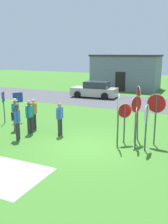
{
  "coord_description": "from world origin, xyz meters",
  "views": [
    {
      "loc": [
        4.45,
        -9.84,
        4.16
      ],
      "look_at": [
        -0.68,
        1.21,
        1.3
      ],
      "focal_mm": 40.7,
      "sensor_mm": 36.0,
      "label": 1
    }
  ],
  "objects_px": {
    "person_with_sunhat": "(17,120)",
    "person_in_dark_shirt": "(60,117)",
    "stop_sign_rear_right": "(118,111)",
    "stop_sign_nearest": "(136,121)",
    "parked_car_on_street": "(95,90)",
    "info_panel_leftmost": "(18,102)",
    "stop_sign_low_front": "(138,104)",
    "person_in_teal": "(15,112)",
    "person_on_left": "(34,112)",
    "stop_sign_leaning_right": "(156,110)",
    "stop_sign_center_cluster": "(146,119)",
    "stop_sign_far_back": "(136,111)",
    "info_panel_middle": "(3,102)",
    "person_near_signs": "(29,115)",
    "stop_sign_rear_left": "(125,116)"
  },
  "relations": [
    {
      "from": "stop_sign_rear_left",
      "to": "stop_sign_low_front",
      "type": "bearing_deg",
      "value": 59.17
    },
    {
      "from": "person_in_dark_shirt",
      "to": "stop_sign_center_cluster",
      "type": "bearing_deg",
      "value": -3.92
    },
    {
      "from": "person_with_sunhat",
      "to": "person_near_signs",
      "type": "bearing_deg",
      "value": 93.61
    },
    {
      "from": "stop_sign_far_back",
      "to": "stop_sign_rear_right",
      "type": "xyz_separation_m",
      "value": [
        -0.58,
        -0.86,
        0.12
      ]
    },
    {
      "from": "parked_car_on_street",
      "to": "person_with_sunhat",
      "type": "distance_m",
      "value": 12.88
    },
    {
      "from": "stop_sign_rear_right",
      "to": "person_on_left",
      "type": "distance_m",
      "value": 5.13
    },
    {
      "from": "parked_car_on_street",
      "to": "stop_sign_far_back",
      "type": "xyz_separation_m",
      "value": [
        6.54,
        -10.85,
        0.86
      ]
    },
    {
      "from": "stop_sign_center_cluster",
      "to": "info_panel_leftmost",
      "type": "xyz_separation_m",
      "value": [
        -8.05,
        1.54,
        -0.17
      ]
    },
    {
      "from": "stop_sign_nearest",
      "to": "person_with_sunhat",
      "type": "relative_size",
      "value": 1.09
    },
    {
      "from": "parked_car_on_street",
      "to": "stop_sign_far_back",
      "type": "height_order",
      "value": "stop_sign_far_back"
    },
    {
      "from": "stop_sign_rear_right",
      "to": "stop_sign_nearest",
      "type": "bearing_deg",
      "value": 11.29
    },
    {
      "from": "stop_sign_center_cluster",
      "to": "parked_car_on_street",
      "type": "bearing_deg",
      "value": 121.66
    },
    {
      "from": "person_with_sunhat",
      "to": "person_in_dark_shirt",
      "type": "distance_m",
      "value": 2.13
    },
    {
      "from": "stop_sign_center_cluster",
      "to": "info_panel_middle",
      "type": "height_order",
      "value": "stop_sign_center_cluster"
    },
    {
      "from": "stop_sign_center_cluster",
      "to": "stop_sign_nearest",
      "type": "xyz_separation_m",
      "value": [
        -0.45,
        0.07,
        -0.14
      ]
    },
    {
      "from": "stop_sign_center_cluster",
      "to": "person_on_left",
      "type": "height_order",
      "value": "stop_sign_center_cluster"
    },
    {
      "from": "stop_sign_nearest",
      "to": "person_near_signs",
      "type": "relative_size",
      "value": 1.09
    },
    {
      "from": "person_with_sunhat",
      "to": "info_panel_leftmost",
      "type": "height_order",
      "value": "info_panel_leftmost"
    },
    {
      "from": "person_with_sunhat",
      "to": "stop_sign_leaning_right",
      "type": "bearing_deg",
      "value": 18.85
    },
    {
      "from": "stop_sign_far_back",
      "to": "person_in_teal",
      "type": "relative_size",
      "value": 1.3
    },
    {
      "from": "stop_sign_rear_left",
      "to": "info_panel_leftmost",
      "type": "distance_m",
      "value": 7.01
    },
    {
      "from": "stop_sign_nearest",
      "to": "info_panel_middle",
      "type": "height_order",
      "value": "stop_sign_nearest"
    },
    {
      "from": "stop_sign_rear_right",
      "to": "person_near_signs",
      "type": "xyz_separation_m",
      "value": [
        -4.79,
        0.0,
        -0.68
      ]
    },
    {
      "from": "stop_sign_far_back",
      "to": "stop_sign_leaning_right",
      "type": "xyz_separation_m",
      "value": [
        0.86,
        0.14,
        0.1
      ]
    },
    {
      "from": "parked_car_on_street",
      "to": "info_panel_leftmost",
      "type": "bearing_deg",
      "value": -94.95
    },
    {
      "from": "person_in_teal",
      "to": "person_in_dark_shirt",
      "type": "relative_size",
      "value": 1.03
    },
    {
      "from": "stop_sign_nearest",
      "to": "person_in_teal",
      "type": "xyz_separation_m",
      "value": [
        -6.63,
        0.03,
        -0.29
      ]
    },
    {
      "from": "stop_sign_nearest",
      "to": "stop_sign_leaning_right",
      "type": "bearing_deg",
      "value": 51.66
    },
    {
      "from": "person_in_teal",
      "to": "person_with_sunhat",
      "type": "bearing_deg",
      "value": -48.15
    },
    {
      "from": "stop_sign_nearest",
      "to": "info_panel_leftmost",
      "type": "relative_size",
      "value": 1.04
    },
    {
      "from": "stop_sign_low_front",
      "to": "person_in_teal",
      "type": "distance_m",
      "value": 6.56
    },
    {
      "from": "stop_sign_rear_right",
      "to": "info_panel_middle",
      "type": "bearing_deg",
      "value": 171.99
    },
    {
      "from": "stop_sign_leaning_right",
      "to": "person_in_dark_shirt",
      "type": "height_order",
      "value": "stop_sign_leaning_right"
    },
    {
      "from": "stop_sign_low_front",
      "to": "info_panel_leftmost",
      "type": "height_order",
      "value": "stop_sign_low_front"
    },
    {
      "from": "stop_sign_center_cluster",
      "to": "stop_sign_leaning_right",
      "type": "xyz_separation_m",
      "value": [
        0.23,
        0.93,
        0.23
      ]
    },
    {
      "from": "stop_sign_low_front",
      "to": "stop_sign_center_cluster",
      "type": "height_order",
      "value": "stop_sign_low_front"
    },
    {
      "from": "person_near_signs",
      "to": "info_panel_middle",
      "type": "distance_m",
      "value": 2.88
    },
    {
      "from": "stop_sign_center_cluster",
      "to": "person_in_teal",
      "type": "relative_size",
      "value": 1.19
    },
    {
      "from": "stop_sign_far_back",
      "to": "person_with_sunhat",
      "type": "xyz_separation_m",
      "value": [
        -5.3,
        -1.96,
        -0.54
      ]
    },
    {
      "from": "stop_sign_nearest",
      "to": "stop_sign_low_front",
      "type": "bearing_deg",
      "value": 100.67
    },
    {
      "from": "person_with_sunhat",
      "to": "person_on_left",
      "type": "bearing_deg",
      "value": 99.85
    },
    {
      "from": "stop_sign_rear_left",
      "to": "person_on_left",
      "type": "height_order",
      "value": "stop_sign_rear_left"
    },
    {
      "from": "person_in_teal",
      "to": "person_on_left",
      "type": "bearing_deg",
      "value": 32.29
    },
    {
      "from": "stop_sign_center_cluster",
      "to": "info_panel_leftmost",
      "type": "relative_size",
      "value": 1.14
    },
    {
      "from": "parked_car_on_street",
      "to": "stop_sign_rear_right",
      "type": "distance_m",
      "value": 13.19
    },
    {
      "from": "stop_sign_low_front",
      "to": "person_in_dark_shirt",
      "type": "relative_size",
      "value": 1.56
    },
    {
      "from": "person_on_left",
      "to": "info_panel_middle",
      "type": "distance_m",
      "value": 2.47
    },
    {
      "from": "person_on_left",
      "to": "person_with_sunhat",
      "type": "relative_size",
      "value": 0.97
    },
    {
      "from": "person_on_left",
      "to": "person_near_signs",
      "type": "height_order",
      "value": "person_near_signs"
    },
    {
      "from": "stop_sign_low_front",
      "to": "stop_sign_far_back",
      "type": "bearing_deg",
      "value": -84.76
    }
  ]
}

